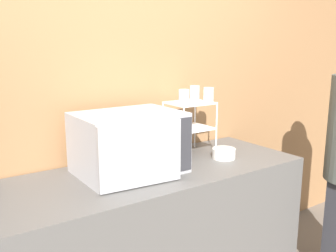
# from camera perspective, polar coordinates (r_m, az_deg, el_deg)

# --- Properties ---
(wall_back) EXTENTS (8.00, 0.06, 2.60)m
(wall_back) POSITION_cam_1_polar(r_m,az_deg,el_deg) (2.36, -9.02, 4.73)
(wall_back) COLOR #9E7047
(wall_back) RESTS_ON ground_plane
(counter) EXTENTS (2.00, 0.68, 0.90)m
(counter) POSITION_cam_1_polar(r_m,az_deg,el_deg) (2.30, -3.95, -17.75)
(counter) COLOR #595654
(counter) RESTS_ON ground_plane
(microwave) EXTENTS (0.57, 0.48, 0.34)m
(microwave) POSITION_cam_1_polar(r_m,az_deg,el_deg) (2.08, -5.89, -2.63)
(microwave) COLOR #ADADB2
(microwave) RESTS_ON counter
(dish_rack) EXTENTS (0.28, 0.23, 0.34)m
(dish_rack) POSITION_cam_1_polar(r_m,az_deg,el_deg) (2.42, 3.32, 1.42)
(dish_rack) COLOR white
(dish_rack) RESTS_ON counter
(glass_front_left) EXTENTS (0.07, 0.07, 0.09)m
(glass_front_left) POSITION_cam_1_polar(r_m,az_deg,el_deg) (2.29, 2.45, 4.44)
(glass_front_left) COLOR silver
(glass_front_left) RESTS_ON dish_rack
(glass_back_right) EXTENTS (0.07, 0.07, 0.09)m
(glass_back_right) POSITION_cam_1_polar(r_m,az_deg,el_deg) (2.51, 4.08, 5.11)
(glass_back_right) COLOR silver
(glass_back_right) RESTS_ON dish_rack
(glass_front_right) EXTENTS (0.07, 0.07, 0.09)m
(glass_front_right) POSITION_cam_1_polar(r_m,az_deg,el_deg) (2.41, 6.21, 4.77)
(glass_front_right) COLOR silver
(glass_front_right) RESTS_ON dish_rack
(bowl) EXTENTS (0.15, 0.15, 0.06)m
(bowl) POSITION_cam_1_polar(r_m,az_deg,el_deg) (2.39, 8.50, -4.17)
(bowl) COLOR silver
(bowl) RESTS_ON counter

